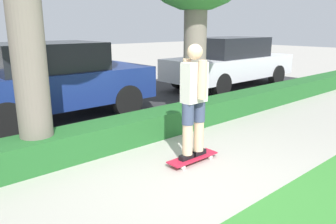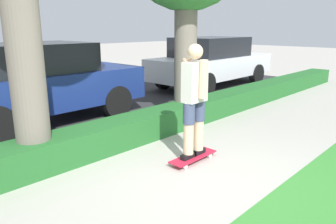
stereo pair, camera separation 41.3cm
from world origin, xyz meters
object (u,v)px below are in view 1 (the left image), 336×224
skater_person (194,99)px  skateboard (193,158)px  parked_car_rear (230,62)px  parked_car_middle (53,80)px

skater_person → skateboard: bearing=180.0°
parked_car_rear → parked_car_middle: bearing=178.7°
skateboard → parked_car_rear: 6.47m
skateboard → parked_car_middle: 3.73m
skateboard → parked_car_rear: parked_car_rear is taller
parked_car_middle → parked_car_rear: 5.86m
skater_person → parked_car_rear: size_ratio=0.34×
skateboard → parked_car_middle: (-0.52, 3.62, 0.77)m
skateboard → skater_person: 0.88m
skateboard → skater_person: bearing=0.0°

